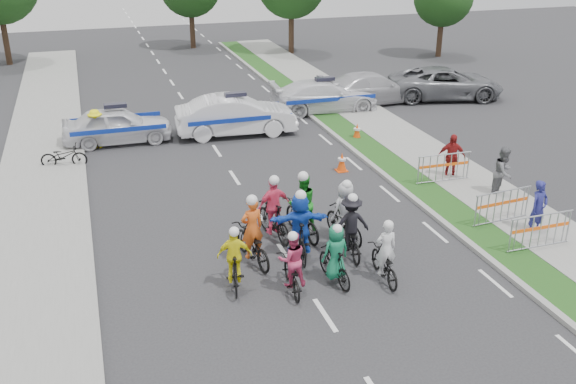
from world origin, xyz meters
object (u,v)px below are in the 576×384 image
object	(u,v)px
spectator_2	(451,157)
parked_bike	(64,156)
civilian_suv	(446,83)
civilian_sedan	(372,88)
cone_0	(342,162)
rider_8	(302,212)
police_car_2	(324,96)
marshal_hiviz	(96,129)
rider_3	(235,264)
police_car_0	(117,125)
rider_1	(335,260)
spectator_0	(538,208)
rider_2	(292,268)
rider_9	(274,214)
rider_4	(350,231)
rider_0	(385,260)
cone_1	(357,132)
barrier_0	(540,233)
barrier_1	(502,208)
rider_7	(345,217)
rider_5	(300,229)
police_car_1	(236,115)
rider_6	(252,240)
barrier_2	(443,169)
spectator_1	(503,172)

from	to	relation	value
spectator_2	parked_bike	xyz separation A→B (m)	(-12.93, 5.36, -0.39)
civilian_suv	civilian_sedan	bearing A→B (deg)	99.74
cone_0	civilian_sedan	bearing A→B (deg)	58.91
rider_8	police_car_2	world-z (taller)	rider_8
rider_8	marshal_hiviz	world-z (taller)	rider_8
rider_3	police_car_2	size ratio (longest dim) A/B	0.33
police_car_0	marshal_hiviz	world-z (taller)	marshal_hiviz
civilian_suv	rider_1	bearing A→B (deg)	155.59
rider_3	spectator_0	size ratio (longest dim) A/B	1.03
rider_2	rider_9	xyz separation A→B (m)	(0.40, 2.86, 0.13)
rider_4	rider_0	bearing A→B (deg)	107.97
rider_0	cone_1	distance (m)	11.24
civilian_suv	cone_0	world-z (taller)	civilian_suv
barrier_0	parked_bike	bearing A→B (deg)	138.95
rider_4	barrier_1	bearing A→B (deg)	-170.21
rider_7	cone_1	world-z (taller)	rider_7
rider_5	parked_bike	xyz separation A→B (m)	(-6.05, 9.11, -0.40)
police_car_1	cone_1	xyz separation A→B (m)	(4.60, -2.21, -0.49)
rider_6	spectator_2	distance (m)	8.93
police_car_1	spectator_2	xyz separation A→B (m)	(5.96, -7.25, -0.01)
civilian_sedan	barrier_0	distance (m)	15.67
marshal_hiviz	barrier_2	xyz separation A→B (m)	(11.14, -7.66, -0.23)
rider_9	spectator_2	distance (m)	7.61
rider_0	spectator_0	bearing A→B (deg)	-165.27
rider_0	police_car_2	size ratio (longest dim) A/B	0.33
rider_8	barrier_0	bearing A→B (deg)	145.55
rider_4	barrier_0	bearing A→B (deg)	170.42
rider_4	rider_8	size ratio (longest dim) A/B	0.90
rider_1	rider_4	bearing A→B (deg)	-134.15
rider_5	parked_bike	distance (m)	10.95
civilian_suv	spectator_1	bearing A→B (deg)	171.97
rider_1	police_car_1	distance (m)	12.54
civilian_sedan	civilian_suv	xyz separation A→B (m)	(3.96, -0.31, 0.03)
rider_5	rider_8	xyz separation A→B (m)	(0.47, 1.18, -0.09)
rider_5	barrier_1	world-z (taller)	rider_5
spectator_0	spectator_2	size ratio (longest dim) A/B	1.00
parked_bike	spectator_1	bearing A→B (deg)	-107.93
civilian_suv	spectator_0	bearing A→B (deg)	173.38
marshal_hiviz	police_car_2	bearing A→B (deg)	-156.91
rider_0	cone_1	bearing A→B (deg)	-105.91
civilian_sedan	marshal_hiviz	xyz separation A→B (m)	(-13.25, -2.78, 0.02)
spectator_1	rider_7	bearing A→B (deg)	160.88
rider_8	rider_3	bearing A→B (deg)	32.38
cone_0	parked_bike	world-z (taller)	parked_bike
police_car_0	spectator_1	bearing A→B (deg)	-128.38
police_car_0	barrier_0	bearing A→B (deg)	-140.80
rider_0	barrier_2	xyz separation A→B (m)	(4.71, 5.15, -0.01)
spectator_0	spectator_2	xyz separation A→B (m)	(-0.12, 4.53, -0.00)
rider_6	police_car_1	bearing A→B (deg)	-111.89
police_car_2	rider_3	bearing A→B (deg)	155.42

